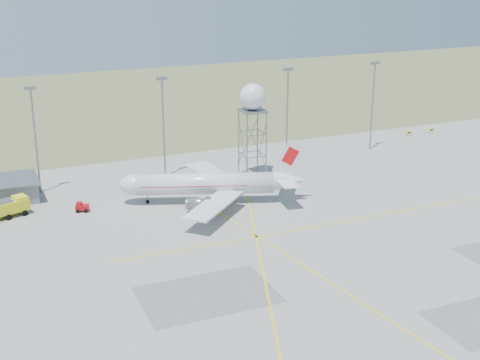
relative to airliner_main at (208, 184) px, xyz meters
name	(u,v)px	position (x,y,z in m)	size (l,w,h in m)	color
ground	(397,317)	(7.30, -48.03, -3.56)	(400.00, 400.00, 0.00)	gray
grass_strip	(125,102)	(7.30, 91.97, -3.54)	(400.00, 120.00, 0.03)	#576336
mast_a	(35,131)	(-27.70, 17.97, 8.51)	(2.20, 0.50, 20.50)	slate
mast_b	(163,119)	(-2.70, 17.97, 8.51)	(2.20, 0.50, 20.50)	slate
mast_c	(287,107)	(25.30, 17.97, 8.51)	(2.20, 0.50, 20.50)	slate
mast_d	(373,99)	(47.30, 17.97, 8.51)	(2.20, 0.50, 20.50)	slate
taxi_sign_near	(409,133)	(62.90, 23.96, -2.67)	(1.60, 0.17, 1.20)	black
taxi_sign_far	(431,130)	(69.90, 23.96, -2.67)	(1.60, 0.17, 1.20)	black
airliner_main	(208,184)	(0.00, 0.00, 0.00)	(33.14, 31.17, 11.62)	silver
radar_tower	(252,125)	(13.88, 11.04, 7.20)	(5.30, 5.30, 19.18)	slate
fire_truck	(6,209)	(-34.92, 6.88, -1.98)	(8.66, 5.31, 3.29)	yellow
baggage_tug	(82,208)	(-22.30, 4.53, -2.90)	(2.62, 2.40, 1.75)	#A10B10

